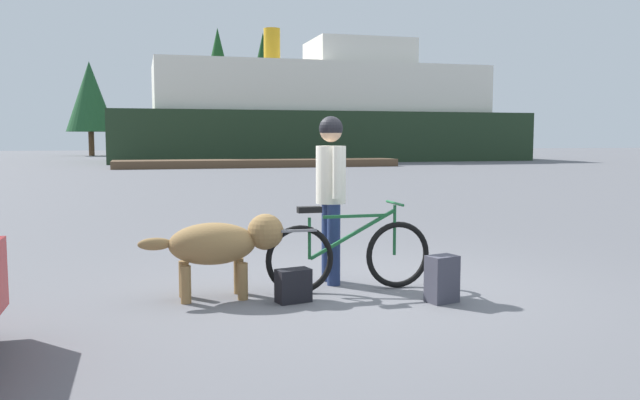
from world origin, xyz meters
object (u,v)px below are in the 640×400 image
at_px(bicycle, 348,254).
at_px(dog, 222,244).
at_px(backpack, 442,279).
at_px(sailboat_moored, 322,153).
at_px(person_cyclist, 331,182).
at_px(handbag_pannier, 293,286).
at_px(ferry_boat, 322,115).

relative_size(bicycle, dog, 1.24).
xyz_separation_m(backpack, sailboat_moored, (10.07, 40.27, 0.26)).
distance_m(bicycle, dog, 1.28).
distance_m(person_cyclist, dog, 1.37).
bearing_deg(sailboat_moored, person_cyclist, -105.48).
bearing_deg(handbag_pannier, dog, 150.48).
height_order(dog, backpack, dog).
relative_size(person_cyclist, handbag_pannier, 5.59).
xyz_separation_m(dog, handbag_pannier, (0.63, -0.35, -0.38)).
height_order(dog, ferry_boat, ferry_boat).
height_order(bicycle, sailboat_moored, sailboat_moored).
height_order(bicycle, ferry_boat, ferry_boat).
height_order(backpack, ferry_boat, ferry_boat).
distance_m(dog, ferry_boat, 39.32).
distance_m(dog, backpack, 2.14).
distance_m(person_cyclist, ferry_boat, 38.62).
relative_size(person_cyclist, backpack, 4.00).
height_order(bicycle, backpack, bicycle).
relative_size(handbag_pannier, sailboat_moored, 0.04).
relative_size(bicycle, person_cyclist, 0.98).
height_order(person_cyclist, ferry_boat, ferry_boat).
bearing_deg(dog, ferry_boat, 73.03).
distance_m(bicycle, ferry_boat, 39.03).
bearing_deg(bicycle, dog, 177.66).
bearing_deg(ferry_boat, bicycle, -105.16).
relative_size(bicycle, handbag_pannier, 5.46).
xyz_separation_m(bicycle, ferry_boat, (10.18, 37.58, 2.75)).
distance_m(person_cyclist, handbag_pannier, 1.30).
height_order(person_cyclist, handbag_pannier, person_cyclist).
relative_size(dog, backpack, 3.14).
height_order(backpack, sailboat_moored, sailboat_moored).
distance_m(dog, handbag_pannier, 0.81).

